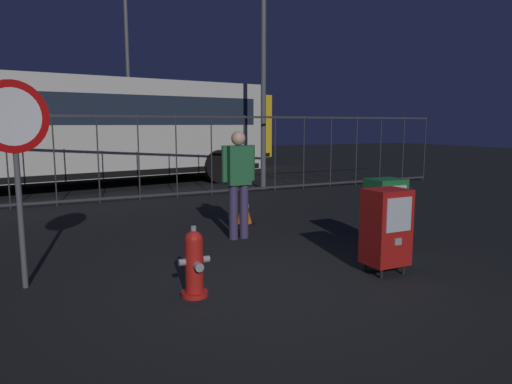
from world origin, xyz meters
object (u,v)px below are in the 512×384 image
object	(u,v)px
newspaper_box_secondary	(386,227)
stop_sign	(15,141)
street_light_far_left	(263,46)
bus_far	(144,126)
traffic_cone	(244,210)
bus_near	(81,126)
fire_hydrant	(194,264)
street_light_near_right	(127,50)
pedestrian	(239,178)
newspaper_box_primary	(385,211)

from	to	relation	value
newspaper_box_secondary	stop_sign	xyz separation A→B (m)	(-3.87, 1.35, 1.03)
newspaper_box_secondary	street_light_far_left	distance (m)	8.15
bus_far	street_light_far_left	size ratio (longest dim) A/B	1.64
street_light_far_left	traffic_cone	bearing A→B (deg)	-121.44
traffic_cone	bus_near	distance (m)	6.94
bus_near	stop_sign	bearing A→B (deg)	-108.47
fire_hydrant	street_light_near_right	xyz separation A→B (m)	(2.08, 13.30, 4.07)
stop_sign	pedestrian	distance (m)	3.23
fire_hydrant	stop_sign	size ratio (longest dim) A/B	0.33
bus_far	traffic_cone	bearing A→B (deg)	-100.60
fire_hydrant	stop_sign	bearing A→B (deg)	146.11
stop_sign	bus_far	size ratio (longest dim) A/B	0.21
pedestrian	street_light_far_left	bearing A→B (deg)	58.89
newspaper_box_primary	pedestrian	bearing A→B (deg)	135.56
stop_sign	traffic_cone	xyz separation A→B (m)	(3.51, 1.88, -1.34)
fire_hydrant	pedestrian	distance (m)	2.57
newspaper_box_primary	street_light_near_right	world-z (taller)	street_light_near_right
bus_far	street_light_near_right	bearing A→B (deg)	-135.47
newspaper_box_secondary	traffic_cone	xyz separation A→B (m)	(-0.36, 3.23, -0.31)
bus_far	pedestrian	bearing A→B (deg)	-102.63
bus_far	newspaper_box_secondary	bearing A→B (deg)	-98.19
newspaper_box_secondary	pedestrian	world-z (taller)	pedestrian
newspaper_box_secondary	newspaper_box_primary	bearing A→B (deg)	49.08
fire_hydrant	newspaper_box_primary	bearing A→B (deg)	9.87
bus_near	street_light_far_left	size ratio (longest dim) A/B	1.64
newspaper_box_primary	stop_sign	distance (m)	4.72
pedestrian	bus_far	distance (m)	12.26
stop_sign	pedestrian	world-z (taller)	stop_sign
bus_near	newspaper_box_secondary	bearing A→B (deg)	-84.59
newspaper_box_secondary	bus_near	xyz separation A→B (m)	(-2.32, 9.73, 1.14)
street_light_far_left	stop_sign	bearing A→B (deg)	-135.46
newspaper_box_secondary	stop_sign	bearing A→B (deg)	160.80
pedestrian	newspaper_box_secondary	bearing A→B (deg)	-69.78
newspaper_box_secondary	pedestrian	size ratio (longest dim) A/B	0.61
newspaper_box_secondary	stop_sign	distance (m)	4.22
newspaper_box_primary	bus_near	world-z (taller)	bus_near
pedestrian	street_light_far_left	world-z (taller)	street_light_far_left
traffic_cone	newspaper_box_secondary	bearing A→B (deg)	-83.72
newspaper_box_primary	pedestrian	xyz separation A→B (m)	(-1.56, 1.53, 0.38)
newspaper_box_secondary	traffic_cone	world-z (taller)	newspaper_box_secondary
newspaper_box_secondary	bus_near	bearing A→B (deg)	103.44
traffic_cone	bus_near	size ratio (longest dim) A/B	0.05
stop_sign	bus_near	world-z (taller)	bus_near
bus_near	bus_far	distance (m)	5.56
bus_far	street_light_far_left	xyz separation A→B (m)	(1.52, -7.32, 2.12)
pedestrian	street_light_far_left	size ratio (longest dim) A/B	0.26
fire_hydrant	newspaper_box_secondary	distance (m)	2.32
newspaper_box_secondary	street_light_far_left	size ratio (longest dim) A/B	0.16
traffic_cone	street_light_near_right	size ratio (longest dim) A/B	0.07
newspaper_box_primary	street_light_near_right	distance (m)	13.38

